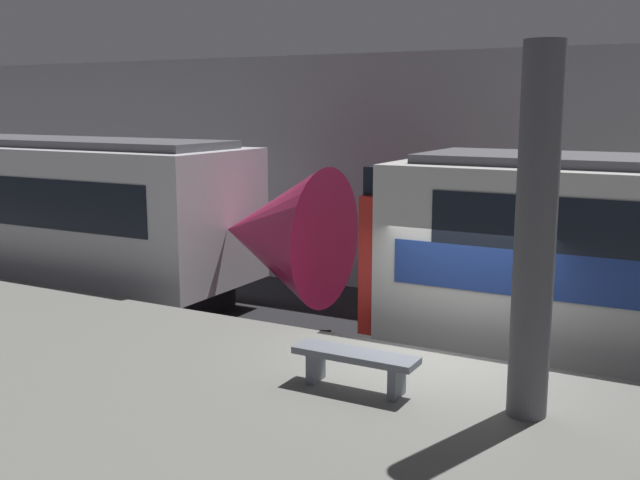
% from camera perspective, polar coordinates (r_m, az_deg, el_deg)
% --- Properties ---
extents(ground_plane, '(120.00, 120.00, 0.00)m').
position_cam_1_polar(ground_plane, '(10.72, 9.16, -13.49)').
color(ground_plane, black).
extents(platform, '(40.00, 5.49, 1.02)m').
position_cam_1_polar(platform, '(8.20, 2.53, -17.24)').
color(platform, slate).
rests_on(platform, ground).
extents(station_rear_barrier, '(50.00, 0.15, 5.44)m').
position_cam_1_polar(station_rear_barrier, '(16.10, 17.12, 4.21)').
color(station_rear_barrier, '#939399').
rests_on(station_rear_barrier, ground).
extents(support_pillar_near, '(0.42, 0.42, 3.92)m').
position_cam_1_polar(support_pillar_near, '(8.01, 16.08, 0.38)').
color(support_pillar_near, '#56565B').
rests_on(support_pillar_near, platform).
extents(platform_bench, '(1.50, 0.40, 0.45)m').
position_cam_1_polar(platform_bench, '(8.82, 2.70, -9.20)').
color(platform_bench, slate).
rests_on(platform_bench, platform).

